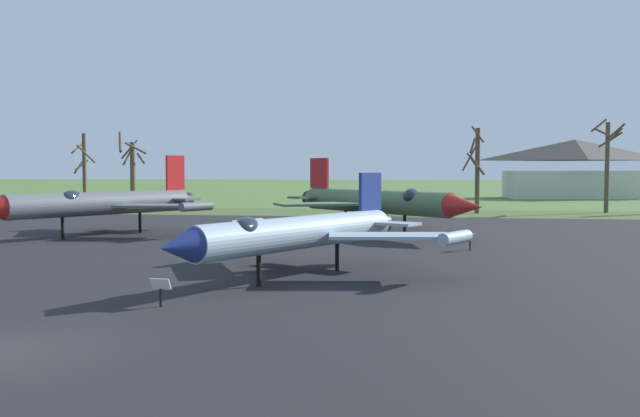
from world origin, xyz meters
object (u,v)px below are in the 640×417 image
(jet_fighter_front_left, at_px, (379,201))
(jet_fighter_rear_center, at_px, (102,203))
(jet_fighter_rear_left, at_px, (300,232))
(visitor_building, at_px, (574,169))
(info_placard_front_left, at_px, (470,240))
(info_placard_rear_left, at_px, (161,289))

(jet_fighter_front_left, relative_size, jet_fighter_rear_center, 0.95)
(jet_fighter_rear_left, bearing_deg, jet_fighter_rear_center, 136.36)
(jet_fighter_rear_center, bearing_deg, jet_fighter_rear_left, -43.64)
(jet_fighter_front_left, bearing_deg, visitor_building, 68.17)
(jet_fighter_rear_center, distance_m, visitor_building, 78.49)
(info_placard_front_left, xyz_separation_m, jet_fighter_rear_center, (-21.97, 4.41, 1.51))
(jet_fighter_rear_left, relative_size, visitor_building, 0.56)
(jet_fighter_rear_center, height_order, visitor_building, visitor_building)
(jet_fighter_front_left, relative_size, info_placard_rear_left, 14.26)
(jet_fighter_front_left, distance_m, jet_fighter_rear_center, 17.24)
(jet_fighter_rear_left, bearing_deg, jet_fighter_front_left, 84.27)
(info_placard_front_left, xyz_separation_m, info_placard_rear_left, (-10.04, -15.84, -0.01))
(jet_fighter_rear_left, bearing_deg, info_placard_front_left, 55.19)
(jet_fighter_rear_center, relative_size, visitor_building, 0.64)
(info_placard_front_left, relative_size, jet_fighter_rear_center, 0.07)
(jet_fighter_front_left, bearing_deg, info_placard_rear_left, -101.67)
(jet_fighter_rear_center, height_order, info_placard_rear_left, jet_fighter_rear_center)
(jet_fighter_front_left, bearing_deg, info_placard_front_left, -57.52)
(info_placard_rear_left, xyz_separation_m, visitor_building, (30.03, 86.54, 3.81))
(jet_fighter_rear_center, relative_size, jet_fighter_rear_left, 1.14)
(visitor_building, bearing_deg, jet_fighter_rear_center, -122.33)
(info_placard_front_left, height_order, jet_fighter_rear_left, jet_fighter_rear_left)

